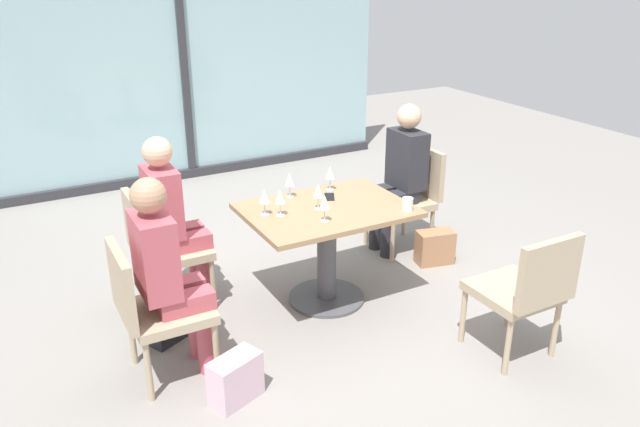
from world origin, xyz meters
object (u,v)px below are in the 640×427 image
object	(u,v)px
person_far_right	(400,172)
coffee_cup	(407,204)
chair_front_right	(526,287)
wine_glass_2	(290,180)
wine_glass_1	(264,197)
wine_glass_4	(325,203)
handbag_0	(435,247)
wine_glass_3	(318,191)
chair_side_end	(152,304)
wine_glass_0	(330,173)
person_far_left	(172,214)
person_side_end	(167,269)
chair_far_left	(160,244)
cell_phone_on_table	(329,197)
wine_glass_5	(280,197)
handbag_2	(235,379)
dining_table_main	(327,234)
handbag_1	(169,320)
chair_far_right	(410,192)

from	to	relation	value
person_far_right	coffee_cup	bearing A→B (deg)	-122.58
chair_front_right	wine_glass_2	xyz separation A→B (m)	(-0.85, 1.52, 0.37)
wine_glass_1	wine_glass_4	distance (m)	0.42
wine_glass_2	handbag_0	distance (m)	1.42
wine_glass_3	wine_glass_4	world-z (taller)	same
chair_side_end	wine_glass_0	bearing A→B (deg)	22.13
person_far_right	person_far_left	bearing A→B (deg)	180.00
wine_glass_0	handbag_0	size ratio (longest dim) A/B	0.62
wine_glass_3	person_far_right	bearing A→B (deg)	24.26
chair_front_right	wine_glass_2	distance (m)	1.78
chair_side_end	person_side_end	xyz separation A→B (m)	(0.11, 0.00, 0.20)
chair_far_left	handbag_0	size ratio (longest dim) A/B	2.90
cell_phone_on_table	wine_glass_1	bearing A→B (deg)	-143.92
chair_far_left	person_far_left	world-z (taller)	person_far_left
chair_side_end	wine_glass_5	size ratio (longest dim) A/B	4.70
handbag_0	wine_glass_0	bearing A→B (deg)	178.83
wine_glass_2	person_far_right	bearing A→B (deg)	8.19
wine_glass_3	cell_phone_on_table	xyz separation A→B (m)	(0.18, 0.16, -0.13)
chair_far_left	wine_glass_3	bearing A→B (deg)	-24.59
handbag_0	handbag_2	size ratio (longest dim) A/B	1.00
chair_front_right	person_far_left	bearing A→B (deg)	135.02
dining_table_main	coffee_cup	bearing A→B (deg)	-33.22
chair_side_end	handbag_1	size ratio (longest dim) A/B	2.90
wine_glass_0	wine_glass_4	world-z (taller)	same
person_side_end	wine_glass_1	size ratio (longest dim) A/B	6.81
person_side_end	chair_far_left	bearing A→B (deg)	79.21
person_far_left	handbag_1	bearing A→B (deg)	-114.92
chair_front_right	handbag_2	world-z (taller)	chair_front_right
wine_glass_5	chair_far_left	bearing A→B (deg)	148.70
wine_glass_0	wine_glass_2	xyz separation A→B (m)	(-0.33, 0.01, 0.00)
dining_table_main	chair_far_right	xyz separation A→B (m)	(1.07, 0.47, -0.03)
wine_glass_3	coffee_cup	xyz separation A→B (m)	(0.53, -0.32, -0.09)
wine_glass_3	handbag_2	distance (m)	1.41
chair_far_left	wine_glass_4	bearing A→B (deg)	-35.59
chair_side_end	dining_table_main	bearing A→B (deg)	13.32
chair_side_end	wine_glass_0	size ratio (longest dim) A/B	4.70
wine_glass_0	handbag_1	xyz separation A→B (m)	(-1.36, -0.26, -0.72)
chair_far_right	chair_side_end	size ratio (longest dim) A/B	1.00
wine_glass_5	handbag_0	xyz separation A→B (m)	(1.42, 0.06, -0.72)
chair_side_end	cell_phone_on_table	world-z (taller)	chair_side_end
wine_glass_5	cell_phone_on_table	size ratio (longest dim) A/B	1.28
wine_glass_5	coffee_cup	bearing A→B (deg)	-22.48
person_side_end	handbag_1	xyz separation A→B (m)	(0.06, 0.36, -0.56)
chair_front_right	cell_phone_on_table	size ratio (longest dim) A/B	6.04
chair_front_right	wine_glass_0	xyz separation A→B (m)	(-0.52, 1.51, 0.37)
chair_side_end	person_far_right	distance (m)	2.43
chair_side_end	wine_glass_3	size ratio (longest dim) A/B	4.70
chair_far_left	wine_glass_0	distance (m)	1.33
dining_table_main	wine_glass_2	xyz separation A→B (m)	(-0.13, 0.32, 0.34)
chair_front_right	person_far_right	distance (m)	1.71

